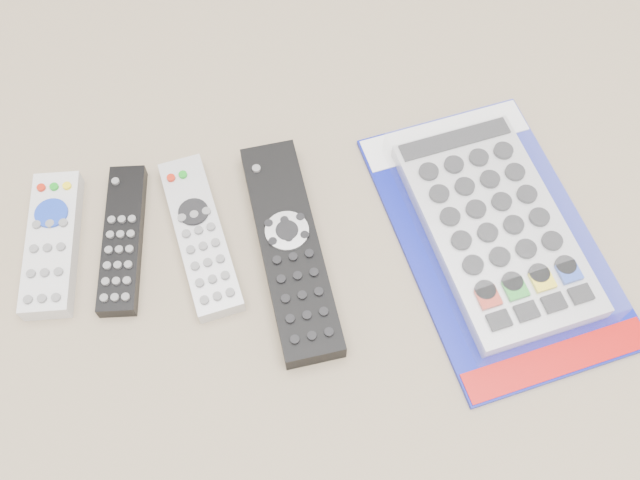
{
  "coord_description": "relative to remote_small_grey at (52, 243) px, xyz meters",
  "views": [
    {
      "loc": [
        -0.01,
        -0.34,
        0.65
      ],
      "look_at": [
        0.04,
        -0.01,
        0.01
      ],
      "focal_mm": 40.0,
      "sensor_mm": 36.0,
      "label": 1
    }
  ],
  "objects": [
    {
      "name": "remote_small_grey",
      "position": [
        0.0,
        0.0,
        0.0
      ],
      "size": [
        0.06,
        0.16,
        0.02
      ],
      "rotation": [
        0.0,
        0.0,
        -0.07
      ],
      "color": "silver",
      "rests_on": "ground"
    },
    {
      "name": "remote_slim_black",
      "position": [
        0.07,
        -0.01,
        -0.0
      ],
      "size": [
        0.05,
        0.17,
        0.02
      ],
      "rotation": [
        0.0,
        0.0,
        -0.1
      ],
      "color": "black",
      "rests_on": "ground"
    },
    {
      "name": "remote_silver_dvd",
      "position": [
        0.15,
        -0.01,
        -0.0
      ],
      "size": [
        0.08,
        0.19,
        0.02
      ],
      "rotation": [
        0.0,
        0.0,
        0.16
      ],
      "color": "#BCBCC1",
      "rests_on": "ground"
    },
    {
      "name": "remote_large_black",
      "position": [
        0.24,
        -0.04,
        0.0
      ],
      "size": [
        0.08,
        0.25,
        0.03
      ],
      "rotation": [
        0.0,
        0.0,
        0.07
      ],
      "color": "black",
      "rests_on": "ground"
    },
    {
      "name": "jumbo_remote_packaged",
      "position": [
        0.45,
        -0.05,
        0.01
      ],
      "size": [
        0.24,
        0.34,
        0.04
      ],
      "rotation": [
        0.0,
        0.0,
        0.16
      ],
      "color": "#0E179A",
      "rests_on": "ground"
    }
  ]
}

